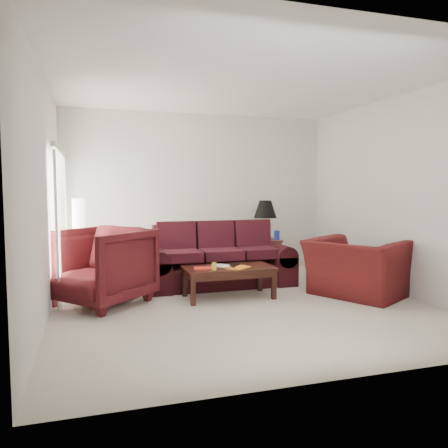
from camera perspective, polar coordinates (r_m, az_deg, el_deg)
name	(u,v)px	position (r m, az deg, el deg)	size (l,w,h in m)	color
floor	(242,304)	(6.15, 2.33, -10.43)	(5.00, 5.00, 0.00)	beige
blinds	(60,223)	(6.94, -20.65, 0.07)	(0.10, 2.00, 2.16)	silver
sofa	(219,256)	(7.21, -0.67, -4.15)	(2.42, 1.05, 0.99)	black
throw_pillow	(182,235)	(7.92, -5.52, -1.45)	(0.44, 0.12, 0.44)	black
end_table	(263,255)	(8.46, 5.15, -4.10)	(0.57, 0.57, 0.63)	brown
table_lamp	(265,220)	(8.45, 5.41, 0.55)	(0.44, 0.44, 0.74)	yellow
clock	(256,237)	(8.22, 4.17, -1.67)	(0.14, 0.05, 0.14)	silver
blue_canister	(277,235)	(8.35, 6.91, -1.46)	(0.11, 0.11, 0.17)	#1A2FAD
picture_frame	(252,234)	(8.46, 3.73, -1.35)	(0.14, 0.02, 0.18)	white
floor_lamp	(79,241)	(7.72, -18.39, -2.07)	(0.24, 0.24, 1.45)	white
armchair_left	(100,266)	(6.26, -15.85, -5.32)	(1.14, 1.17, 1.07)	#420F12
armchair_right	(357,268)	(6.82, 16.96, -5.49)	(1.30, 1.14, 0.85)	#471011
coffee_table	(229,282)	(6.45, 0.62, -7.62)	(1.31, 0.65, 0.46)	black
magazine_red	(204,268)	(6.26, -2.69, -5.80)	(0.25, 0.19, 0.01)	red
magazine_white	(221,266)	(6.46, -0.37, -5.47)	(0.25, 0.19, 0.01)	white
magazine_orange	(238,267)	(6.31, 1.87, -5.68)	(0.31, 0.24, 0.02)	orange
remote_a	(232,266)	(6.31, 1.08, -5.52)	(0.05, 0.16, 0.02)	black
remote_b	(237,265)	(6.41, 1.65, -5.37)	(0.05, 0.15, 0.02)	black
yellow_glass	(214,266)	(6.14, -1.31, -5.54)	(0.06, 0.06, 0.11)	yellow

